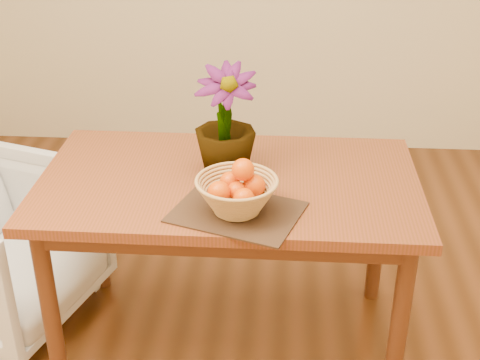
{
  "coord_description": "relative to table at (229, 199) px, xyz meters",
  "views": [
    {
      "loc": [
        0.2,
        -1.87,
        1.89
      ],
      "look_at": [
        0.06,
        0.06,
        0.87
      ],
      "focal_mm": 50.0,
      "sensor_mm": 36.0,
      "label": 1
    }
  ],
  "objects": [
    {
      "name": "wicker_basket",
      "position": [
        0.05,
        -0.25,
        0.15
      ],
      "size": [
        0.28,
        0.28,
        0.11
      ],
      "color": "tan",
      "rests_on": "placemat"
    },
    {
      "name": "orange_pile",
      "position": [
        0.05,
        -0.24,
        0.19
      ],
      "size": [
        0.19,
        0.18,
        0.14
      ],
      "rotation": [
        0.0,
        0.0,
        -0.16
      ],
      "color": "#D14C03",
      "rests_on": "wicker_basket"
    },
    {
      "name": "table",
      "position": [
        0.0,
        0.0,
        0.0
      ],
      "size": [
        1.4,
        0.8,
        0.75
      ],
      "color": "maroon",
      "rests_on": "floor"
    },
    {
      "name": "placemat",
      "position": [
        0.05,
        -0.25,
        0.09
      ],
      "size": [
        0.49,
        0.43,
        0.01
      ],
      "primitive_type": "cube",
      "rotation": [
        0.0,
        0.0,
        -0.33
      ],
      "color": "#362313",
      "rests_on": "table"
    },
    {
      "name": "potted_plant",
      "position": [
        -0.02,
        0.06,
        0.29
      ],
      "size": [
        0.23,
        0.23,
        0.41
      ],
      "primitive_type": "imported",
      "rotation": [
        0.0,
        0.0,
        -0.0
      ],
      "color": "#123F12",
      "rests_on": "table"
    }
  ]
}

